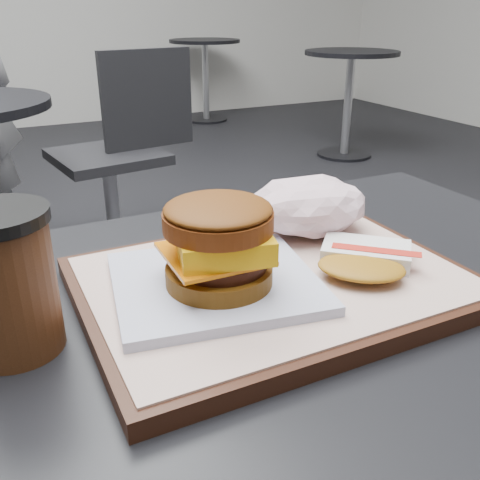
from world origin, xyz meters
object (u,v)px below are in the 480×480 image
object	(u,v)px
breakfast_sandwich	(218,253)
coffee_cup	(6,283)
serving_tray	(273,283)
customer_table	(292,442)
crumpled_wrapper	(309,206)
neighbor_chair	(122,143)
hash_brown	(364,259)

from	to	relation	value
breakfast_sandwich	coffee_cup	size ratio (longest dim) A/B	1.73
serving_tray	coffee_cup	world-z (taller)	coffee_cup
serving_tray	breakfast_sandwich	size ratio (longest dim) A/B	1.76
customer_table	crumpled_wrapper	distance (m)	0.27
coffee_cup	neighbor_chair	xyz separation A→B (m)	(0.54, 1.78, -0.32)
customer_table	serving_tray	distance (m)	0.20
coffee_cup	neighbor_chair	distance (m)	1.88
customer_table	breakfast_sandwich	xyz separation A→B (m)	(-0.08, 0.02, 0.24)
breakfast_sandwich	hash_brown	distance (m)	0.16
customer_table	hash_brown	xyz separation A→B (m)	(0.07, -0.00, 0.22)
coffee_cup	breakfast_sandwich	bearing A→B (deg)	-5.77
crumpled_wrapper	serving_tray	bearing A→B (deg)	-139.14
breakfast_sandwich	neighbor_chair	size ratio (longest dim) A/B	0.25
breakfast_sandwich	serving_tray	bearing A→B (deg)	5.31
customer_table	coffee_cup	xyz separation A→B (m)	(-0.26, 0.04, 0.25)
customer_table	breakfast_sandwich	world-z (taller)	breakfast_sandwich
breakfast_sandwich	customer_table	bearing A→B (deg)	-14.87
coffee_cup	crumpled_wrapper	bearing A→B (deg)	11.33
breakfast_sandwich	neighbor_chair	distance (m)	1.86
customer_table	crumpled_wrapper	size ratio (longest dim) A/B	5.54
customer_table	neighbor_chair	xyz separation A→B (m)	(0.28, 1.81, -0.07)
neighbor_chair	breakfast_sandwich	bearing A→B (deg)	-101.38
customer_table	hash_brown	distance (m)	0.23
neighbor_chair	hash_brown	bearing A→B (deg)	-96.54
crumpled_wrapper	neighbor_chair	xyz separation A→B (m)	(0.21, 1.71, -0.31)
crumpled_wrapper	coffee_cup	distance (m)	0.34
serving_tray	crumpled_wrapper	xyz separation A→B (m)	(0.09, 0.08, 0.04)
crumpled_wrapper	neighbor_chair	size ratio (longest dim) A/B	0.16
serving_tray	breakfast_sandwich	xyz separation A→B (m)	(-0.06, -0.01, 0.05)
breakfast_sandwich	coffee_cup	bearing A→B (deg)	174.23
customer_table	hash_brown	size ratio (longest dim) A/B	5.94
crumpled_wrapper	neighbor_chair	world-z (taller)	neighbor_chair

